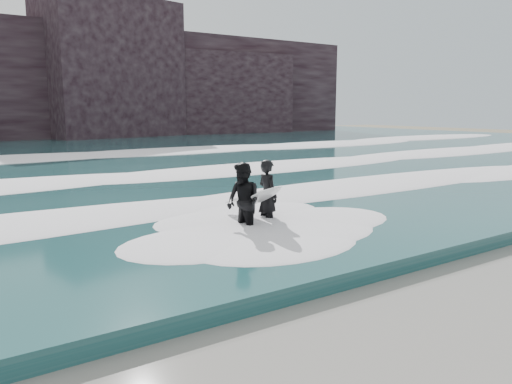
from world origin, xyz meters
TOP-DOWN VIEW (x-y plane):
  - sea at (0.00, 29.00)m, footprint 90.00×52.00m
  - foam_near at (0.00, 9.00)m, footprint 60.00×3.20m
  - foam_mid at (0.00, 16.00)m, footprint 60.00×4.00m
  - foam_far at (0.00, 25.00)m, footprint 60.00×4.80m
  - surfer_left at (0.63, 6.94)m, footprint 1.03×1.89m
  - surfer_right at (-0.24, 6.44)m, footprint 1.25×2.01m

SIDE VIEW (x-z plane):
  - sea at x=0.00m, z-range 0.00..0.30m
  - foam_near at x=0.00m, z-range 0.30..0.50m
  - foam_mid at x=0.00m, z-range 0.30..0.54m
  - foam_far at x=0.00m, z-range 0.30..0.60m
  - surfer_left at x=0.63m, z-range 0.01..1.68m
  - surfer_right at x=-0.24m, z-range 0.01..1.72m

